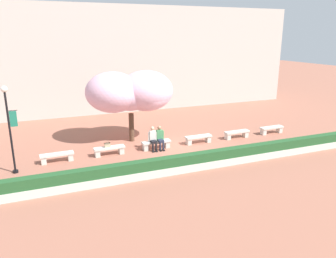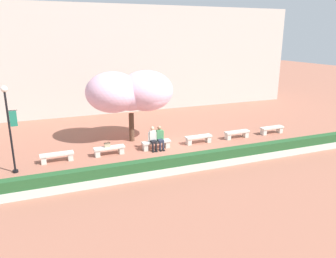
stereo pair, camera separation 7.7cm
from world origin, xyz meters
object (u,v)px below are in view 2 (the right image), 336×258
Objects in this scene: stone_bench_near_west at (109,150)px; stone_bench_east_end at (237,134)px; stone_bench_near_east at (198,138)px; person_seated_right at (160,137)px; person_seated_left at (153,137)px; stone_bench_center at (156,144)px; lamp_post_with_banner at (9,122)px; handbag at (107,145)px; stone_bench_far_east at (272,129)px; stone_bench_west_end at (57,156)px; cherry_tree_main at (130,92)px.

stone_bench_east_end is (7.79, 0.00, 0.00)m from stone_bench_near_west.
person_seated_right is at bearing -178.72° from stone_bench_near_east.
stone_bench_near_west is at bearing 178.72° from person_seated_left.
lamp_post_with_banner reaches higher than stone_bench_center.
handbag is (-2.69, 0.00, 0.28)m from stone_bench_center.
person_seated_right reaches higher than stone_bench_near_west.
stone_bench_center is 1.00× the size of stone_bench_near_east.
stone_bench_far_east is at bearing 0.00° from stone_bench_east_end.
lamp_post_with_banner reaches higher than stone_bench_near_west.
handbag is (-2.89, 0.06, -0.12)m from person_seated_right.
stone_bench_west_end is at bearing 179.43° from person_seated_right.
stone_bench_east_end is at bearing 0.00° from stone_bench_center.
person_seated_right is 0.32× the size of lamp_post_with_banner.
stone_bench_far_east is (12.99, 0.00, 0.00)m from stone_bench_west_end.
stone_bench_west_end is 1.25× the size of person_seated_left.
cherry_tree_main is at bearing 107.48° from person_seated_left.
stone_bench_far_east is (2.60, 0.00, 0.00)m from stone_bench_east_end.
person_seated_right reaches higher than stone_bench_center.
lamp_post_with_banner is (-4.45, -0.66, 2.09)m from stone_bench_near_west.
stone_bench_center is at bearing 164.94° from person_seated_right.
stone_bench_west_end is 5.20m from stone_bench_center.
person_seated_right is (0.41, -0.00, 0.00)m from person_seated_left.
lamp_post_with_banner is (-14.84, -0.66, 2.09)m from stone_bench_far_east.
stone_bench_far_east is at bearing -0.03° from handbag.
stone_bench_west_end and stone_bench_near_west have the same top height.
handbag is 3.57m from cherry_tree_main.
stone_bench_west_end is at bearing -179.89° from handbag.
stone_bench_far_east is at bearing 0.40° from person_seated_right.
stone_bench_near_west is 7.79m from stone_bench_east_end.
person_seated_left is (-2.80, -0.05, 0.40)m from stone_bench_near_east.
person_seated_right reaches higher than handbag.
stone_bench_far_east is at bearing 0.00° from stone_bench_near_west.
person_seated_left is at bearing 179.98° from person_seated_right.
stone_bench_near_west is 1.00× the size of stone_bench_east_end.
stone_bench_near_west is 0.32× the size of cherry_tree_main.
stone_bench_west_end is 1.00× the size of stone_bench_east_end.
stone_bench_far_east is 0.40× the size of lamp_post_with_banner.
stone_bench_near_west is at bearing 180.00° from stone_bench_far_east.
stone_bench_near_west is 4.97m from lamp_post_with_banner.
lamp_post_with_banner is at bearing -156.64° from cherry_tree_main.
person_seated_left is 0.41m from person_seated_right.
cherry_tree_main reaches higher than stone_bench_near_east.
person_seated_right is (0.20, -0.05, 0.40)m from stone_bench_center.
stone_bench_far_east is 10.48m from handbag.
stone_bench_center is 7.39m from lamp_post_with_banner.
stone_bench_east_end is (2.60, 0.00, 0.00)m from stone_bench_near_east.
cherry_tree_main is at bearing 161.57° from stone_bench_east_end.
stone_bench_far_east is (7.79, 0.00, 0.00)m from stone_bench_center.
stone_bench_center is 7.79m from stone_bench_far_east.
stone_bench_west_end is at bearing -155.05° from cherry_tree_main.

